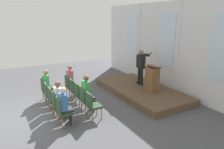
{
  "coord_description": "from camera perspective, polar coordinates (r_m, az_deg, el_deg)",
  "views": [
    {
      "loc": [
        7.28,
        -0.56,
        3.34
      ],
      "look_at": [
        -0.12,
        3.53,
        1.05
      ],
      "focal_mm": 33.75,
      "sensor_mm": 36.0,
      "label": 1
    }
  ],
  "objects": [
    {
      "name": "chair_r0_c3",
      "position": [
        7.68,
        -7.2,
        -6.37
      ],
      "size": [
        0.46,
        0.44,
        0.94
      ],
      "color": "olive",
      "rests_on": "ground"
    },
    {
      "name": "rear_partition",
      "position": [
        10.1,
        14.74,
        7.31
      ],
      "size": [
        10.52,
        0.14,
        4.05
      ],
      "color": "silver",
      "rests_on": "ground"
    },
    {
      "name": "chair_r1_c4",
      "position": [
        6.86,
        -13.25,
        -9.39
      ],
      "size": [
        0.46,
        0.44,
        0.94
      ],
      "color": "olive",
      "rests_on": "ground"
    },
    {
      "name": "chair_r0_c4",
      "position": [
        7.16,
        -5.36,
        -7.96
      ],
      "size": [
        0.46,
        0.44,
        0.94
      ],
      "color": "olive",
      "rests_on": "ground"
    },
    {
      "name": "chair_r1_c1",
      "position": [
        8.51,
        -16.66,
        -4.74
      ],
      "size": [
        0.46,
        0.44,
        0.94
      ],
      "color": "olive",
      "rests_on": "ground"
    },
    {
      "name": "chair_r0_c1",
      "position": [
        8.76,
        -10.17,
        -3.77
      ],
      "size": [
        0.46,
        0.44,
        0.94
      ],
      "color": "olive",
      "rests_on": "ground"
    },
    {
      "name": "audience_r1_c0",
      "position": [
        9.03,
        -17.09,
        -2.34
      ],
      "size": [
        0.36,
        0.39,
        1.31
      ],
      "color": "#2D2D33",
      "rests_on": "ground"
    },
    {
      "name": "chair_r1_c0",
      "position": [
        9.08,
        -17.51,
        -3.57
      ],
      "size": [
        0.46,
        0.44,
        0.94
      ],
      "color": "olive",
      "rests_on": "ground"
    },
    {
      "name": "chair_r1_c3",
      "position": [
        7.4,
        -14.56,
        -7.62
      ],
      "size": [
        0.46,
        0.44,
        0.94
      ],
      "color": "olive",
      "rests_on": "ground"
    },
    {
      "name": "chair_r1_c2",
      "position": [
        7.95,
        -15.69,
        -6.08
      ],
      "size": [
        0.46,
        0.44,
        0.94
      ],
      "color": "olive",
      "rests_on": "ground"
    },
    {
      "name": "mic_stand",
      "position": [
        10.29,
        7.16,
        -0.34
      ],
      "size": [
        0.28,
        0.28,
        1.55
      ],
      "color": "black",
      "rests_on": "stage_platform"
    },
    {
      "name": "ground_plane",
      "position": [
        8.02,
        -22.59,
        -10.68
      ],
      "size": [
        16.55,
        16.55,
        0.0
      ],
      "primitive_type": "plane",
      "color": "#4C4C51"
    },
    {
      "name": "chair_r0_c0",
      "position": [
        9.31,
        -11.39,
        -2.69
      ],
      "size": [
        0.46,
        0.44,
        0.94
      ],
      "color": "olive",
      "rests_on": "ground"
    },
    {
      "name": "lectern",
      "position": [
        9.16,
        10.81,
        -1.01
      ],
      "size": [
        0.6,
        0.48,
        1.16
      ],
      "color": "brown",
      "rests_on": "stage_platform"
    },
    {
      "name": "stage_platform",
      "position": [
        9.66,
        7.72,
        -4.33
      ],
      "size": [
        4.64,
        2.25,
        0.28
      ],
      "primitive_type": "cube",
      "color": "brown",
      "rests_on": "ground"
    },
    {
      "name": "audience_r0_c0",
      "position": [
        9.26,
        -11.01,
        -1.27
      ],
      "size": [
        0.36,
        0.39,
        1.38
      ],
      "color": "#2D2D33",
      "rests_on": "ground"
    },
    {
      "name": "chair_r0_c2",
      "position": [
        8.22,
        -8.78,
        -4.99
      ],
      "size": [
        0.46,
        0.44,
        0.94
      ],
      "color": "olive",
      "rests_on": "ground"
    },
    {
      "name": "speaker",
      "position": [
        9.82,
        7.86,
        2.65
      ],
      "size": [
        0.52,
        0.69,
        1.66
      ],
      "color": "black",
      "rests_on": "stage_platform"
    },
    {
      "name": "audience_r1_c4",
      "position": [
        6.81,
        -12.66,
        -7.88
      ],
      "size": [
        0.36,
        0.39,
        1.29
      ],
      "color": "#2D2D33",
      "rests_on": "ground"
    },
    {
      "name": "audience_r0_c3",
      "position": [
        7.63,
        -6.7,
        -4.69
      ],
      "size": [
        0.36,
        0.39,
        1.38
      ],
      "color": "#2D2D33",
      "rests_on": "ground"
    },
    {
      "name": "audience_r1_c3",
      "position": [
        7.35,
        -14.04,
        -6.11
      ],
      "size": [
        0.36,
        0.39,
        1.32
      ],
      "color": "#2D2D33",
      "rests_on": "ground"
    }
  ]
}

